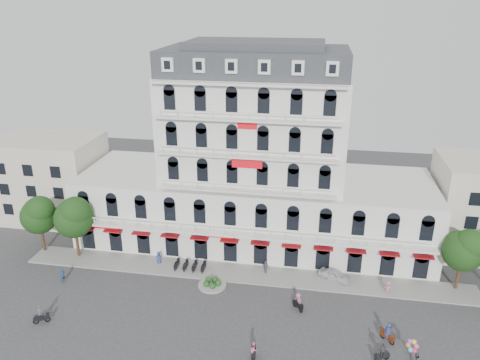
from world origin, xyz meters
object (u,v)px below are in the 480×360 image
rider_east (388,333)px  rider_northeast (383,352)px  rider_west (41,315)px  rider_center (298,301)px  parked_car (335,275)px  rider_southwest (254,351)px  balloon_vendor (414,354)px

rider_east → rider_northeast: bearing=120.4°
rider_west → rider_center: size_ratio=1.02×
parked_car → rider_west: (-29.16, -12.62, 0.22)m
rider_center → rider_northeast: bearing=13.0°
rider_center → rider_southwest: bearing=-62.3°
rider_east → balloon_vendor: (1.86, -2.87, 0.32)m
rider_east → rider_northeast: size_ratio=0.97×
rider_southwest → rider_northeast: (11.37, 1.78, 0.01)m
parked_car → balloon_vendor: balloon_vendor is taller
rider_west → rider_east: rider_east is taller
rider_center → balloon_vendor: balloon_vendor is taller
rider_southwest → rider_center: size_ratio=1.02×
parked_car → rider_southwest: size_ratio=1.91×
rider_southwest → balloon_vendor: balloon_vendor is taller
rider_southwest → rider_northeast: size_ratio=0.96×
rider_southwest → rider_center: bearing=-27.9°
parked_car → rider_southwest: bearing=177.2°
parked_car → rider_east: size_ratio=1.91×
parked_car → rider_center: rider_center is taller
rider_west → rider_northeast: 33.09m
rider_west → rider_southwest: 21.77m
rider_northeast → rider_center: rider_northeast is taller
rider_west → balloon_vendor: balloon_vendor is taller
rider_northeast → balloon_vendor: 2.66m
rider_southwest → balloon_vendor: (14.01, 1.70, 0.30)m
rider_northeast → rider_west: bearing=-31.6°
rider_west → rider_northeast: size_ratio=0.96×
rider_west → rider_northeast: bearing=-25.5°
rider_east → rider_northeast: 2.90m
parked_car → rider_northeast: size_ratio=1.84×
rider_southwest → rider_east: rider_east is taller
rider_southwest → rider_west: bearing=81.8°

